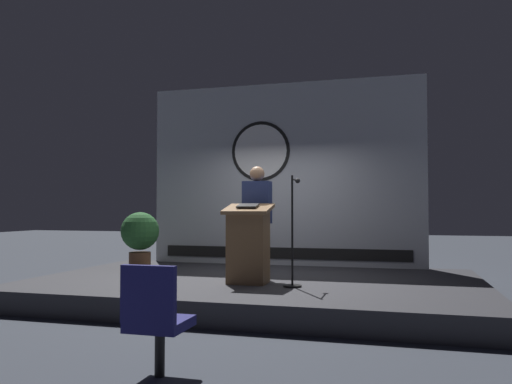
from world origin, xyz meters
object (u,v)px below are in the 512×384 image
(podium, at_px, (248,244))
(microphone_stand, at_px, (293,247))
(speaker_person, at_px, (257,221))
(potted_plant, at_px, (140,235))
(audience_chair_left, at_px, (155,315))

(podium, distance_m, microphone_stand, 0.65)
(speaker_person, relative_size, potted_plant, 1.70)
(speaker_person, bearing_deg, podium, -89.38)
(speaker_person, distance_m, potted_plant, 2.23)
(audience_chair_left, bearing_deg, speaker_person, 92.56)
(audience_chair_left, bearing_deg, microphone_stand, 80.68)
(speaker_person, relative_size, audience_chair_left, 1.85)
(microphone_stand, bearing_deg, speaker_person, 138.44)
(podium, bearing_deg, microphone_stand, -8.45)
(potted_plant, relative_size, audience_chair_left, 1.09)
(podium, bearing_deg, speaker_person, 90.62)
(podium, relative_size, potted_plant, 1.13)
(potted_plant, distance_m, audience_chair_left, 4.69)
(speaker_person, xyz_separation_m, microphone_stand, (0.65, -0.58, -0.33))
(podium, relative_size, audience_chair_left, 1.23)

